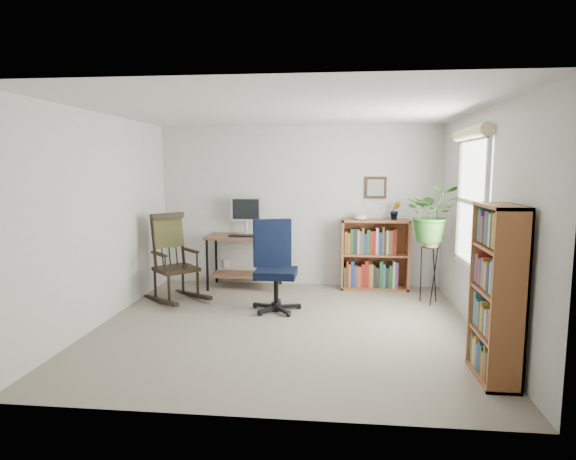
# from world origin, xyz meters

# --- Properties ---
(floor) EXTENTS (4.20, 4.00, 0.00)m
(floor) POSITION_xyz_m (0.00, 0.00, 0.00)
(floor) COLOR gray
(floor) RESTS_ON ground
(ceiling) EXTENTS (4.20, 4.00, 0.00)m
(ceiling) POSITION_xyz_m (0.00, 0.00, 2.40)
(ceiling) COLOR silver
(ceiling) RESTS_ON ground
(wall_back) EXTENTS (4.20, 0.00, 2.40)m
(wall_back) POSITION_xyz_m (0.00, 2.00, 1.20)
(wall_back) COLOR silver
(wall_back) RESTS_ON ground
(wall_front) EXTENTS (4.20, 0.00, 2.40)m
(wall_front) POSITION_xyz_m (0.00, -2.00, 1.20)
(wall_front) COLOR silver
(wall_front) RESTS_ON ground
(wall_left) EXTENTS (0.00, 4.00, 2.40)m
(wall_left) POSITION_xyz_m (-2.10, 0.00, 1.20)
(wall_left) COLOR silver
(wall_left) RESTS_ON ground
(wall_right) EXTENTS (0.00, 4.00, 2.40)m
(wall_right) POSITION_xyz_m (2.10, 0.00, 1.20)
(wall_right) COLOR silver
(wall_right) RESTS_ON ground
(window) EXTENTS (0.12, 1.20, 1.50)m
(window) POSITION_xyz_m (2.06, 0.30, 1.40)
(window) COLOR silver
(window) RESTS_ON wall_right
(desk) EXTENTS (1.09, 0.60, 0.79)m
(desk) POSITION_xyz_m (-0.78, 1.70, 0.39)
(desk) COLOR brown
(desk) RESTS_ON floor
(monitor) EXTENTS (0.46, 0.16, 0.56)m
(monitor) POSITION_xyz_m (-0.78, 1.84, 1.07)
(monitor) COLOR #B9B8BD
(monitor) RESTS_ON desk
(keyboard) EXTENTS (0.40, 0.15, 0.02)m
(keyboard) POSITION_xyz_m (-0.78, 1.58, 0.80)
(keyboard) COLOR black
(keyboard) RESTS_ON desk
(office_chair) EXTENTS (0.80, 0.80, 1.15)m
(office_chair) POSITION_xyz_m (-0.17, 0.59, 0.58)
(office_chair) COLOR black
(office_chair) RESTS_ON floor
(rocking_chair) EXTENTS (1.16, 1.17, 1.20)m
(rocking_chair) POSITION_xyz_m (-1.56, 0.91, 0.60)
(rocking_chair) COLOR black
(rocking_chair) RESTS_ON floor
(low_bookshelf) EXTENTS (0.98, 0.33, 1.03)m
(low_bookshelf) POSITION_xyz_m (1.13, 1.82, 0.52)
(low_bookshelf) COLOR #985831
(low_bookshelf) RESTS_ON floor
(tall_bookshelf) EXTENTS (0.28, 0.65, 1.49)m
(tall_bookshelf) POSITION_xyz_m (1.92, -1.14, 0.75)
(tall_bookshelf) COLOR #985831
(tall_bookshelf) RESTS_ON floor
(plant_stand) EXTENTS (0.31, 0.31, 0.88)m
(plant_stand) POSITION_xyz_m (1.80, 1.14, 0.44)
(plant_stand) COLOR black
(plant_stand) RESTS_ON floor
(spider_plant) EXTENTS (1.69, 1.88, 1.46)m
(spider_plant) POSITION_xyz_m (1.80, 1.14, 1.55)
(spider_plant) COLOR #295C20
(spider_plant) RESTS_ON plant_stand
(potted_plant_small) EXTENTS (0.13, 0.24, 0.11)m
(potted_plant_small) POSITION_xyz_m (1.41, 1.83, 1.08)
(potted_plant_small) COLOR #295C20
(potted_plant_small) RESTS_ON low_bookshelf
(framed_picture) EXTENTS (0.32, 0.04, 0.32)m
(framed_picture) POSITION_xyz_m (1.13, 1.97, 1.49)
(framed_picture) COLOR black
(framed_picture) RESTS_ON wall_back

